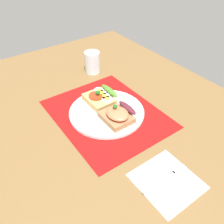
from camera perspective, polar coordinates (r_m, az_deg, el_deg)
name	(u,v)px	position (r cm, az deg, el deg)	size (l,w,h in cm)	color
ground_plane	(107,118)	(80.01, -1.25, -1.36)	(120.00, 90.00, 3.20)	brown
placemat	(107,114)	(78.88, -1.26, -0.39)	(38.52, 31.28, 0.30)	maroon
plate	(107,112)	(78.46, -1.27, -0.02)	(24.47, 24.47, 1.03)	white
sandwich_egg_tomato	(101,98)	(81.29, -2.71, 3.44)	(10.11, 9.31, 4.37)	tan
sandwich_salmon	(118,115)	(73.71, 1.45, -0.63)	(9.53, 9.41, 5.26)	#986A45
napkin	(167,181)	(62.41, 12.93, -15.69)	(14.63, 14.08, 0.60)	white
fork	(166,178)	(62.36, 12.76, -14.99)	(1.62, 13.96, 0.32)	#B7B7BC
drinking_glass	(92,62)	(100.22, -4.69, 11.71)	(6.23, 6.23, 8.77)	silver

